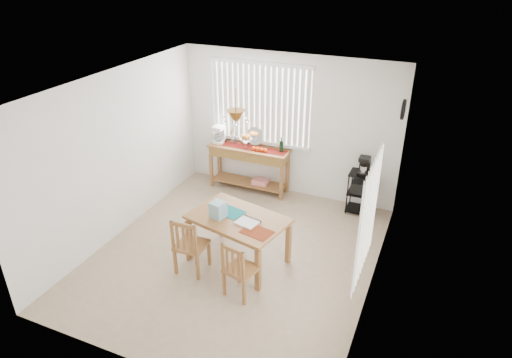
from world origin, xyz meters
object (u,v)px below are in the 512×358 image
at_px(wire_cart, 361,189).
at_px(chair_left, 190,246).
at_px(cart_items, 364,165).
at_px(dining_table, 238,223).
at_px(chair_right, 240,270).
at_px(sideboard, 249,158).

relative_size(wire_cart, chair_left, 0.85).
xyz_separation_m(cart_items, dining_table, (-1.36, -2.09, -0.25)).
xyz_separation_m(wire_cart, chair_right, (-1.02, -2.77, -0.05)).
height_order(wire_cart, dining_table, wire_cart).
distance_m(dining_table, chair_left, 0.75).
height_order(dining_table, chair_left, chair_left).
height_order(cart_items, chair_left, cart_items).
bearing_deg(chair_right, sideboard, 111.57).
bearing_deg(wire_cart, chair_right, -110.10).
bearing_deg(dining_table, sideboard, 109.94).
height_order(sideboard, chair_left, chair_left).
height_order(sideboard, cart_items, cart_items).
bearing_deg(wire_cart, sideboard, 179.60).
distance_m(sideboard, cart_items, 2.13).
height_order(cart_items, dining_table, cart_items).
xyz_separation_m(dining_table, chair_left, (-0.50, -0.52, -0.21)).
bearing_deg(sideboard, dining_table, -70.06).
height_order(wire_cart, cart_items, cart_items).
bearing_deg(chair_right, cart_items, 69.95).
xyz_separation_m(cart_items, chair_right, (-1.02, -2.78, -0.49)).
bearing_deg(chair_left, cart_items, 54.48).
distance_m(sideboard, wire_cart, 2.13).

